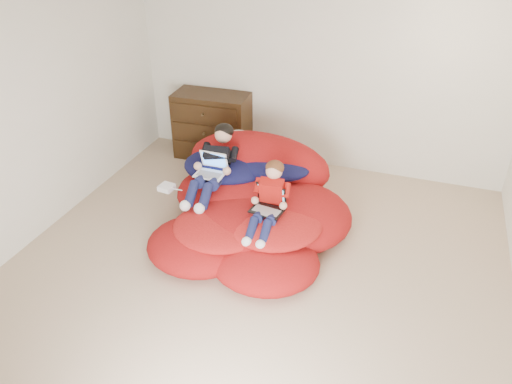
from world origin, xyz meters
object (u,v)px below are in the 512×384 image
Objects in this scene: laptop_white at (212,168)px; beanbag_pile at (252,204)px; dresser at (212,126)px; younger_boy at (269,198)px; laptop_black at (269,203)px; older_boy at (215,162)px.

beanbag_pile is at bearing -3.84° from laptop_white.
dresser reaches higher than laptop_white.
younger_boy is (0.31, -0.35, 0.35)m from beanbag_pile.
laptop_white reaches higher than laptop_black.
younger_boy is 2.44× the size of laptop_white.
older_boy reaches higher than laptop_white.
younger_boy is at bearing -51.41° from dresser.
dresser reaches higher than beanbag_pile.
beanbag_pile is 0.62m from laptop_white.
laptop_white is 0.91× the size of laptop_black.
beanbag_pile is 0.58m from younger_boy.
dresser is 1.48m from older_boy.
older_boy is (0.63, -1.33, 0.19)m from dresser.
younger_boy is 0.90m from laptop_white.
older_boy reaches higher than younger_boy.
laptop_white is (-0.00, -0.09, -0.04)m from older_boy.
older_boy reaches higher than beanbag_pile.
laptop_black is (0.82, -0.38, -0.07)m from laptop_white.
beanbag_pile is (1.13, -1.46, -0.21)m from dresser.
laptop_black is at bearing -51.46° from dresser.
older_boy is at bearing 149.63° from laptop_black.
laptop_black is (0.00, -0.00, -0.06)m from younger_boy.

